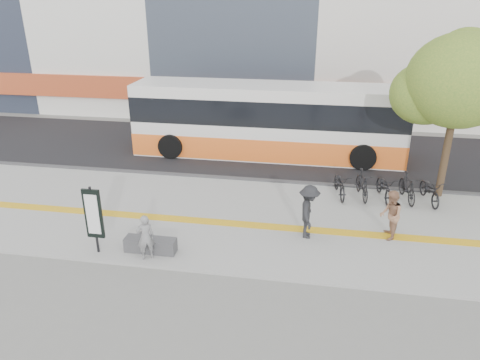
% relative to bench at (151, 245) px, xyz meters
% --- Properties ---
extents(ground, '(120.00, 120.00, 0.00)m').
position_rel_bench_xyz_m(ground, '(2.60, 1.20, -0.30)').
color(ground, slate).
rests_on(ground, ground).
extents(sidewalk, '(40.00, 7.00, 0.08)m').
position_rel_bench_xyz_m(sidewalk, '(2.60, 2.70, -0.27)').
color(sidewalk, gray).
rests_on(sidewalk, ground).
extents(tactile_strip, '(40.00, 0.45, 0.01)m').
position_rel_bench_xyz_m(tactile_strip, '(2.60, 2.20, -0.22)').
color(tactile_strip, gold).
rests_on(tactile_strip, sidewalk).
extents(street, '(40.00, 8.00, 0.06)m').
position_rel_bench_xyz_m(street, '(2.60, 10.20, -0.28)').
color(street, black).
rests_on(street, ground).
extents(curb, '(40.00, 0.25, 0.14)m').
position_rel_bench_xyz_m(curb, '(2.60, 6.20, -0.23)').
color(curb, '#323234').
rests_on(curb, ground).
extents(bench, '(1.60, 0.45, 0.45)m').
position_rel_bench_xyz_m(bench, '(0.00, 0.00, 0.00)').
color(bench, '#323234').
rests_on(bench, sidewalk).
extents(signboard, '(0.55, 0.10, 2.20)m').
position_rel_bench_xyz_m(signboard, '(-1.60, -0.31, 1.06)').
color(signboard, black).
rests_on(signboard, sidewalk).
extents(street_tree, '(4.40, 3.80, 6.31)m').
position_rel_bench_xyz_m(street_tree, '(9.78, 6.02, 4.21)').
color(street_tree, '#372719').
rests_on(street_tree, sidewalk).
extents(bus, '(12.96, 3.07, 3.45)m').
position_rel_bench_xyz_m(bus, '(2.50, 9.70, 1.38)').
color(bus, silver).
rests_on(bus, street).
extents(bicycle_row, '(4.30, 1.94, 1.08)m').
position_rel_bench_xyz_m(bicycle_row, '(7.60, 5.20, 0.28)').
color(bicycle_row, black).
rests_on(bicycle_row, sidewalk).
extents(seated_woman, '(0.63, 0.57, 1.44)m').
position_rel_bench_xyz_m(seated_woman, '(0.02, -0.38, 0.50)').
color(seated_woman, black).
rests_on(seated_woman, sidewalk).
extents(pedestrian_tan, '(0.63, 0.81, 1.66)m').
position_rel_bench_xyz_m(pedestrian_tan, '(7.37, 2.11, 0.60)').
color(pedestrian_tan, '#966A4F').
rests_on(pedestrian_tan, sidewalk).
extents(pedestrian_dark, '(0.70, 1.18, 1.81)m').
position_rel_bench_xyz_m(pedestrian_dark, '(4.77, 1.76, 0.68)').
color(pedestrian_dark, black).
rests_on(pedestrian_dark, sidewalk).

